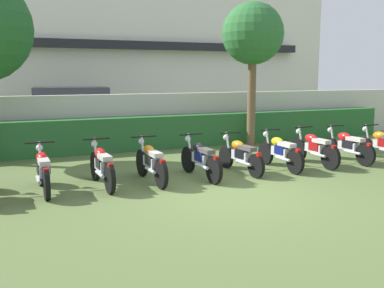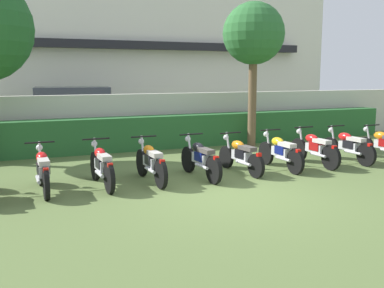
# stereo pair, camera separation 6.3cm
# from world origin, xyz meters

# --- Properties ---
(ground) EXTENTS (60.00, 60.00, 0.00)m
(ground) POSITION_xyz_m (0.00, 0.00, 0.00)
(ground) COLOR #566B38
(building) EXTENTS (24.61, 6.50, 6.94)m
(building) POSITION_xyz_m (0.00, 15.57, 3.47)
(building) COLOR silver
(building) RESTS_ON ground
(compound_wall) EXTENTS (23.38, 0.30, 1.73)m
(compound_wall) POSITION_xyz_m (0.00, 6.55, 0.86)
(compound_wall) COLOR beige
(compound_wall) RESTS_ON ground
(hedge_row) EXTENTS (18.70, 0.70, 1.05)m
(hedge_row) POSITION_xyz_m (0.00, 5.85, 0.52)
(hedge_row) COLOR #28602D
(hedge_row) RESTS_ON ground
(parked_car) EXTENTS (4.70, 2.56, 1.89)m
(parked_car) POSITION_xyz_m (-1.43, 9.57, 0.94)
(parked_car) COLOR navy
(parked_car) RESTS_ON ground
(tree_far_side) EXTENTS (1.99, 1.99, 4.65)m
(tree_far_side) POSITION_xyz_m (3.50, 5.06, 3.60)
(tree_far_side) COLOR brown
(tree_far_side) RESTS_ON ground
(motorcycle_in_row_2) EXTENTS (0.60, 1.87, 0.98)m
(motorcycle_in_row_2) POSITION_xyz_m (-3.39, 1.63, 0.46)
(motorcycle_in_row_2) COLOR black
(motorcycle_in_row_2) RESTS_ON ground
(motorcycle_in_row_3) EXTENTS (0.60, 1.94, 0.98)m
(motorcycle_in_row_3) POSITION_xyz_m (-2.20, 1.63, 0.46)
(motorcycle_in_row_3) COLOR black
(motorcycle_in_row_3) RESTS_ON ground
(motorcycle_in_row_4) EXTENTS (0.60, 1.93, 0.97)m
(motorcycle_in_row_4) POSITION_xyz_m (-1.12, 1.60, 0.46)
(motorcycle_in_row_4) COLOR black
(motorcycle_in_row_4) RESTS_ON ground
(motorcycle_in_row_5) EXTENTS (0.60, 1.95, 0.97)m
(motorcycle_in_row_5) POSITION_xyz_m (0.05, 1.54, 0.46)
(motorcycle_in_row_5) COLOR black
(motorcycle_in_row_5) RESTS_ON ground
(motorcycle_in_row_6) EXTENTS (0.60, 1.84, 0.94)m
(motorcycle_in_row_6) POSITION_xyz_m (1.16, 1.64, 0.44)
(motorcycle_in_row_6) COLOR black
(motorcycle_in_row_6) RESTS_ON ground
(motorcycle_in_row_7) EXTENTS (0.60, 1.88, 0.96)m
(motorcycle_in_row_7) POSITION_xyz_m (2.27, 1.60, 0.45)
(motorcycle_in_row_7) COLOR black
(motorcycle_in_row_7) RESTS_ON ground
(motorcycle_in_row_8) EXTENTS (0.60, 1.92, 0.98)m
(motorcycle_in_row_8) POSITION_xyz_m (3.36, 1.64, 0.46)
(motorcycle_in_row_8) COLOR black
(motorcycle_in_row_8) RESTS_ON ground
(motorcycle_in_row_9) EXTENTS (0.60, 1.90, 0.96)m
(motorcycle_in_row_9) POSITION_xyz_m (4.49, 1.66, 0.45)
(motorcycle_in_row_9) COLOR black
(motorcycle_in_row_9) RESTS_ON ground
(motorcycle_in_row_10) EXTENTS (0.60, 1.82, 0.94)m
(motorcycle_in_row_10) POSITION_xyz_m (5.66, 1.55, 0.44)
(motorcycle_in_row_10) COLOR black
(motorcycle_in_row_10) RESTS_ON ground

